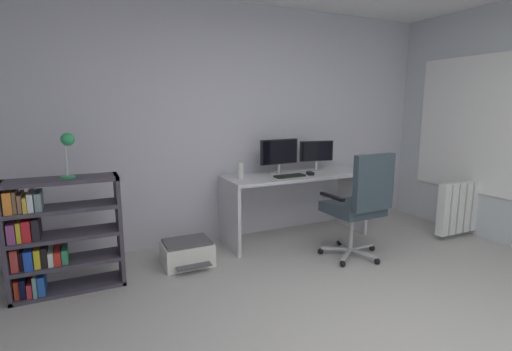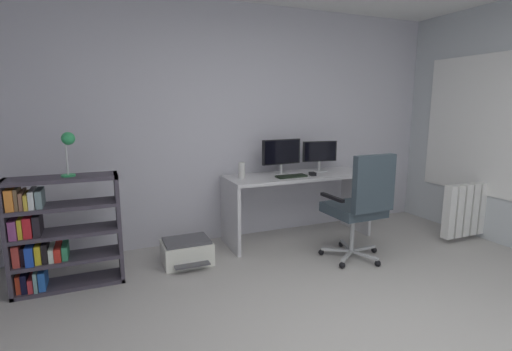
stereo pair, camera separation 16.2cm
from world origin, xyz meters
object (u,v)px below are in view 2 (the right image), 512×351
at_px(desk, 298,191).
at_px(monitor_main, 281,154).
at_px(monitor_secondary, 320,153).
at_px(office_chair, 360,203).
at_px(computer_mouse, 312,174).
at_px(desk_lamp, 68,144).
at_px(bookshelf, 54,235).
at_px(desktop_speaker, 242,170).
at_px(printer, 187,252).
at_px(radiator, 476,208).
at_px(keyboard, 291,176).

distance_m(desk, monitor_main, 0.47).
xyz_separation_m(monitor_secondary, office_chair, (-0.11, -0.92, -0.37)).
height_order(monitor_secondary, computer_mouse, monitor_secondary).
xyz_separation_m(office_chair, desk_lamp, (-2.53, 0.55, 0.61)).
bearing_deg(bookshelf, monitor_secondary, 7.56).
bearing_deg(desktop_speaker, bookshelf, -169.77).
bearing_deg(monitor_main, desktop_speaker, -174.57).
bearing_deg(monitor_main, monitor_secondary, 0.01).
xyz_separation_m(monitor_main, printer, (-1.17, -0.30, -0.87)).
distance_m(office_chair, radiator, 1.68).
relative_size(computer_mouse, office_chair, 0.09).
bearing_deg(monitor_main, radiator, -23.60).
bearing_deg(monitor_main, bookshelf, -170.80).
relative_size(computer_mouse, radiator, 0.11).
height_order(monitor_main, desktop_speaker, monitor_main).
distance_m(monitor_main, radiator, 2.33).
bearing_deg(printer, desk_lamp, -175.85).
bearing_deg(computer_mouse, desktop_speaker, -179.51).
bearing_deg(radiator, bookshelf, 173.09).
bearing_deg(desk, monitor_main, 152.33).
xyz_separation_m(desktop_speaker, desk_lamp, (-1.63, -0.32, 0.37)).
bearing_deg(printer, desktop_speaker, 20.73).
distance_m(office_chair, bookshelf, 2.75).
relative_size(monitor_secondary, printer, 0.90).
distance_m(office_chair, printer, 1.76).
relative_size(desktop_speaker, office_chair, 0.16).
height_order(desk_lamp, printer, desk_lamp).
relative_size(desk, radiator, 1.78).
xyz_separation_m(desk, radiator, (1.89, -0.81, -0.21)).
distance_m(keyboard, desk_lamp, 2.20).
xyz_separation_m(desk_lamp, printer, (0.95, 0.07, -1.10)).
xyz_separation_m(desk, desk_lamp, (-2.30, -0.28, 0.65)).
xyz_separation_m(monitor_main, radiator, (2.06, -0.90, -0.63)).
xyz_separation_m(desktop_speaker, office_chair, (0.90, -0.87, -0.24)).
height_order(keyboard, bookshelf, bookshelf).
height_order(keyboard, printer, keyboard).
distance_m(monitor_secondary, office_chair, 0.99).
bearing_deg(monitor_secondary, desk_lamp, -171.97).
distance_m(bookshelf, printer, 1.18).
xyz_separation_m(computer_mouse, desktop_speaker, (-0.79, 0.16, 0.07)).
bearing_deg(bookshelf, computer_mouse, 3.60).
bearing_deg(office_chair, monitor_main, 113.54).
height_order(desk, bookshelf, bookshelf).
relative_size(office_chair, radiator, 1.16).
relative_size(monitor_main, monitor_secondary, 1.15).
bearing_deg(desk, radiator, -23.22).
bearing_deg(desktop_speaker, monitor_main, 5.43).
distance_m(desktop_speaker, office_chair, 1.27).
bearing_deg(computer_mouse, keyboard, -168.09).
bearing_deg(desktop_speaker, keyboard, -17.21).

